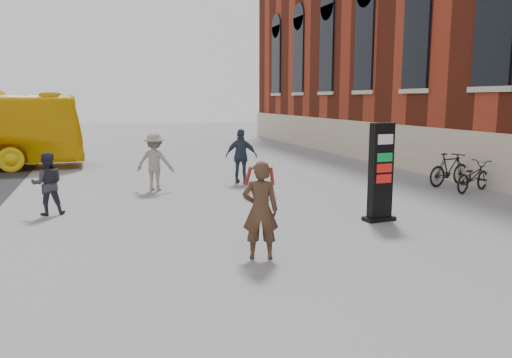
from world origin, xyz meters
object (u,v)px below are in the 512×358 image
object	(u,v)px
pedestrian_c	(241,156)
bike_7	(449,169)
woman	(260,209)
pedestrian_b	(155,162)
pedestrian_a	(48,184)
bike_6	(473,176)
info_pylon	(381,172)

from	to	relation	value
pedestrian_c	bike_7	world-z (taller)	pedestrian_c
woman	pedestrian_b	bearing A→B (deg)	-65.42
pedestrian_b	pedestrian_a	bearing A→B (deg)	65.14
woman	pedestrian_a	bearing A→B (deg)	-34.39
pedestrian_c	bike_6	distance (m)	7.39
pedestrian_b	bike_6	size ratio (longest dim) A/B	0.99
pedestrian_a	pedestrian_b	xyz separation A→B (m)	(2.89, 2.58, 0.13)
pedestrian_a	bike_6	bearing A→B (deg)	172.48
pedestrian_a	bike_7	distance (m)	12.26
info_pylon	pedestrian_b	xyz separation A→B (m)	(-4.62, 5.58, -0.24)
woman	info_pylon	bearing A→B (deg)	-136.13
info_pylon	pedestrian_b	size ratio (longest dim) A/B	1.27
woman	pedestrian_a	world-z (taller)	woman
pedestrian_b	pedestrian_c	bearing A→B (deg)	-147.11
info_pylon	pedestrian_a	size ratio (longest dim) A/B	1.48
pedestrian_b	pedestrian_c	size ratio (longest dim) A/B	0.98
woman	pedestrian_c	distance (m)	8.14
woman	bike_6	distance (m)	9.33
pedestrian_a	info_pylon	bearing A→B (deg)	153.46
pedestrian_c	pedestrian_a	bearing A→B (deg)	53.12
pedestrian_b	bike_6	world-z (taller)	pedestrian_b
pedestrian_a	bike_6	xyz separation A→B (m)	(12.25, -0.59, -0.30)
pedestrian_a	bike_6	world-z (taller)	pedestrian_a
pedestrian_b	info_pylon	bearing A→B (deg)	153.05
woman	bike_6	xyz separation A→B (m)	(8.29, 4.26, -0.43)
info_pylon	pedestrian_c	distance (m)	6.30
pedestrian_a	pedestrian_c	world-z (taller)	pedestrian_c
pedestrian_c	bike_6	bearing A→B (deg)	175.66
pedestrian_a	pedestrian_c	distance (m)	6.60
info_pylon	pedestrian_a	bearing A→B (deg)	152.55
woman	pedestrian_b	world-z (taller)	pedestrian_b
woman	bike_6	bearing A→B (deg)	-136.42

